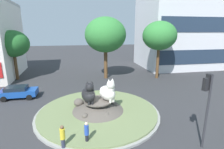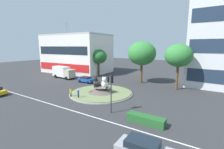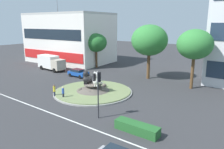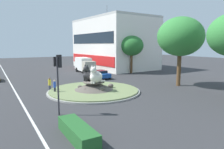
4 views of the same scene
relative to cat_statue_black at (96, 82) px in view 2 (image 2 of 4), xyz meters
name	(u,v)px [view 2 (image 2 of 4)]	position (x,y,z in m)	size (l,w,h in m)	color
ground_plane	(101,94)	(0.86, 0.29, -2.10)	(160.00, 160.00, 0.00)	#333335
lane_centreline	(65,108)	(0.86, -8.28, -2.09)	(112.00, 0.20, 0.01)	silver
roundabout_island	(101,91)	(0.84, 0.31, -1.68)	(11.56, 11.56, 1.31)	gray
cat_statue_black	(96,82)	(0.00, 0.00, 0.00)	(1.57, 2.26, 2.14)	black
cat_statue_white	(105,83)	(1.80, 0.09, 0.02)	(1.93, 2.46, 2.20)	silver
traffic_light_mast	(111,85)	(7.09, -5.97, 1.62)	(0.71, 0.57, 5.08)	#2D2D33
shophouse_block	(77,54)	(-21.58, 16.81, 4.12)	(21.71, 14.48, 16.81)	silver
clipped_hedge_strip	(146,120)	(12.09, -6.32, -1.65)	(4.35, 1.20, 0.90)	#235B28
broadleaf_tree_behind_island	(142,54)	(3.60, 12.53, 4.91)	(6.46, 6.46, 9.79)	brown
second_tree_near_tower	(179,56)	(11.94, 10.91, 4.77)	(5.32, 5.32, 9.17)	brown
third_tree_left	(99,57)	(-10.57, 14.50, 3.59)	(4.84, 4.84, 7.78)	brown
pedestrian_yellow_shirt	(71,92)	(-2.02, -4.50, -1.14)	(0.33, 0.33, 1.79)	#33384C
pedestrian_blue_shirt	(78,94)	(-0.45, -4.29, -1.16)	(0.31, 0.31, 1.74)	black
sedan_on_far_lane	(86,79)	(-7.82, 5.86, -1.33)	(4.03, 2.11, 1.43)	#19479E
parked_car_right	(144,149)	(14.14, -11.95, -1.29)	(4.68, 2.30, 1.53)	#99999E
delivery_box_truck	(63,72)	(-16.89, 6.66, -0.41)	(7.42, 3.01, 3.13)	#B7AD99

